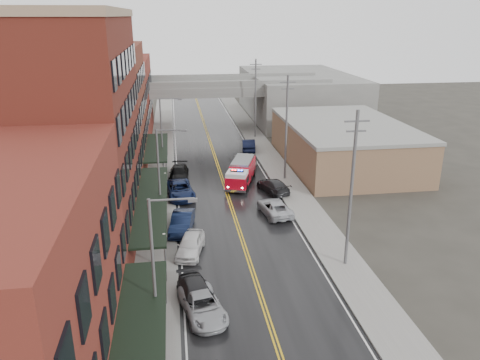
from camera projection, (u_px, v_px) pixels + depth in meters
road at (229, 198)px, 48.88m from camera, size 11.00×160.00×0.02m
sidewalk_left at (158, 201)px, 47.88m from camera, size 3.00×160.00×0.15m
sidewalk_right at (296, 194)px, 49.84m from camera, size 3.00×160.00×0.15m
curb_left at (174, 200)px, 48.10m from camera, size 0.30×160.00×0.15m
curb_right at (281, 195)px, 49.62m from camera, size 0.30×160.00×0.15m
brick_building_a at (1, 302)px, 20.83m from camera, size 9.00×18.00×12.00m
brick_building_b at (74, 135)px, 37.57m from camera, size 9.00×20.00×18.00m
brick_building_c at (104, 112)px, 54.40m from camera, size 9.00×15.00×15.00m
brick_building_far at (120, 99)px, 71.23m from camera, size 9.00×20.00×12.00m
tan_building at (344, 145)px, 59.54m from camera, size 14.00×22.00×5.00m
right_far_block at (298, 95)px, 87.31m from camera, size 18.00×30.00×8.00m
awning_0 at (139, 345)px, 22.61m from camera, size 2.60×16.00×3.09m
awning_1 at (152, 200)px, 40.35m from camera, size 2.60×18.00×3.09m
awning_2 at (157, 147)px, 56.68m from camera, size 2.60×13.00×3.09m
globe_lamp_1 at (164, 243)px, 34.19m from camera, size 0.44×0.44×3.12m
globe_lamp_2 at (166, 180)px, 47.25m from camera, size 0.44×0.44×3.12m
street_lamp_0 at (158, 263)px, 25.74m from camera, size 2.64×0.22×9.00m
street_lamp_1 at (162, 172)px, 40.68m from camera, size 2.64×0.22×9.00m
street_lamp_2 at (164, 130)px, 55.61m from camera, size 2.64×0.22×9.00m
utility_pole_0 at (351, 188)px, 33.76m from camera, size 1.80×0.24×12.00m
utility_pole_1 at (286, 126)px, 52.42m from camera, size 1.80×0.24×12.00m
utility_pole_2 at (255, 97)px, 71.09m from camera, size 1.80×0.24×12.00m
overpass at (205, 93)px, 76.76m from camera, size 40.00×10.00×7.50m
fire_truck at (241, 172)px, 52.59m from camera, size 4.55×7.50×2.61m
parked_car_left_2 at (203, 306)px, 29.63m from camera, size 3.32×5.40×1.40m
parked_car_left_3 at (197, 296)px, 30.60m from camera, size 2.94×5.37×1.48m
parked_car_left_4 at (190, 245)px, 37.31m from camera, size 2.89×4.94×1.58m
parked_car_left_5 at (182, 222)px, 41.22m from camera, size 2.56×5.21×1.64m
parked_car_left_6 at (180, 190)px, 49.00m from camera, size 3.33×6.02×1.60m
parked_car_left_7 at (179, 173)px, 54.23m from camera, size 2.56×5.44×1.53m
parked_car_right_0 at (275, 207)px, 44.71m from camera, size 3.05×5.41×1.43m
parked_car_right_1 at (273, 186)px, 50.41m from camera, size 3.34×5.34×1.44m
parked_car_right_2 at (245, 158)px, 60.15m from camera, size 2.77×4.49×1.43m
parked_car_right_3 at (249, 145)px, 65.90m from camera, size 2.36×5.19×1.65m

